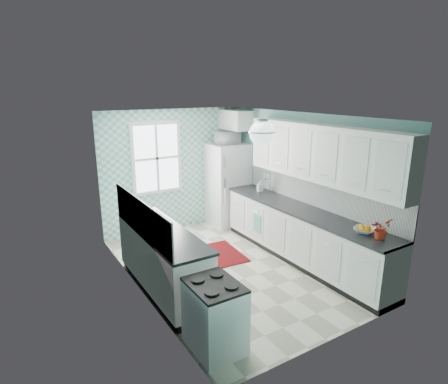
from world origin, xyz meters
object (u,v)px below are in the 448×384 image
fruit_bowl (364,230)px  microwave (228,138)px  stove (215,315)px  sink (262,194)px  ceiling_light (262,133)px  fridge (228,185)px  potted_plant (381,229)px

fruit_bowl → microwave: (-0.09, 3.47, 0.92)m
fruit_bowl → stove: bearing=178.5°
sink → ceiling_light: bearing=-129.7°
stove → fridge: bearing=54.0°
potted_plant → stove: bearing=172.5°
stove → potted_plant: (2.40, -0.32, 0.66)m
fridge → potted_plant: 3.73m
fridge → sink: size_ratio=3.08×
fridge → stove: 4.14m
ceiling_light → stove: ceiling_light is taller
microwave → sink: bearing=96.9°
fridge → potted_plant: (0.09, -3.73, 0.20)m
stove → sink: (2.40, 2.32, 0.51)m
fridge → ceiling_light: bearing=-112.1°
ceiling_light → fridge: (1.11, 2.63, -1.44)m
ceiling_light → potted_plant: 2.04m
stove → microwave: 4.37m
ceiling_light → fridge: bearing=67.1°
microwave → ceiling_light: bearing=69.1°
microwave → fruit_bowl: bearing=93.5°
ceiling_light → stove: 2.38m
ceiling_light → fruit_bowl: 1.99m
fridge → fruit_bowl: 3.48m
fruit_bowl → potted_plant: (0.00, -0.25, 0.11)m
sink → potted_plant: (-0.00, -2.63, 0.16)m
fruit_bowl → ceiling_light: bearing=144.9°
potted_plant → fruit_bowl: bearing=90.0°
potted_plant → microwave: bearing=91.4°
ceiling_light → sink: (1.20, 1.54, -1.39)m
ceiling_light → stove: (-1.20, -0.78, -1.90)m
fruit_bowl → microwave: size_ratio=0.59×
fruit_bowl → microwave: bearing=91.5°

